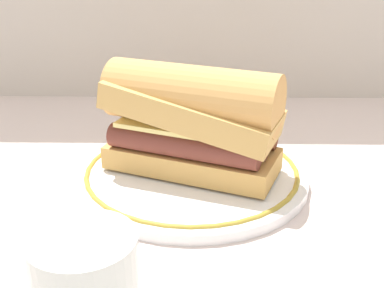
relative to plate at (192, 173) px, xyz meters
name	(u,v)px	position (x,y,z in m)	size (l,w,h in m)	color
ground_plane	(204,180)	(0.01, 0.00, -0.01)	(1.50, 1.50, 0.00)	beige
plate	(192,173)	(0.00, 0.00, 0.00)	(0.27, 0.27, 0.01)	white
sausage_sandwich	(192,118)	(0.00, 0.00, 0.07)	(0.21, 0.15, 0.12)	tan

